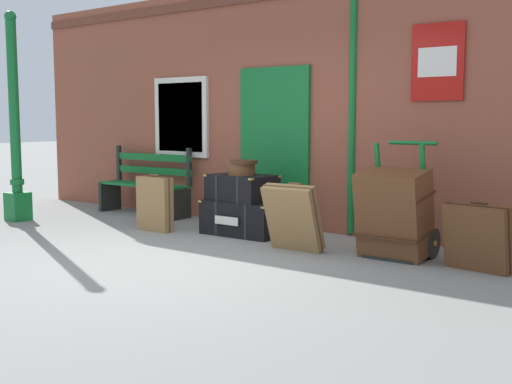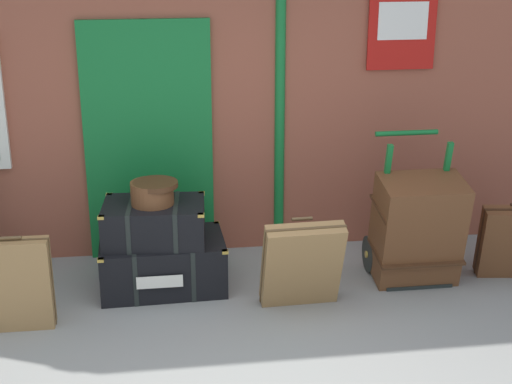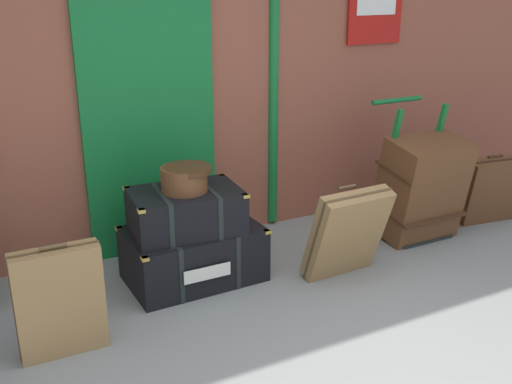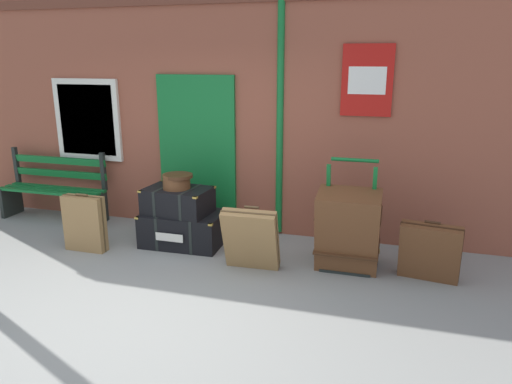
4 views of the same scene
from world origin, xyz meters
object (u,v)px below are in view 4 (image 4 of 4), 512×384
Objects in this scene: suitcase_slate at (251,239)px; suitcase_beige at (430,252)px; porters_trolley at (349,241)px; round_hatbox at (177,180)px; steamer_trunk_middle at (178,201)px; suitcase_brown at (85,223)px; steamer_trunk_base at (184,228)px; platform_bench at (54,189)px; large_brown_trunk at (348,230)px.

suitcase_slate is 1.13× the size of suitcase_beige.
round_hatbox is at bearing -179.82° from porters_trolley.
steamer_trunk_middle is 0.71× the size of porters_trolley.
porters_trolley is 1.63× the size of suitcase_brown.
steamer_trunk_base is 0.64m from round_hatbox.
suitcase_slate is 1.92m from suitcase_beige.
platform_bench is at bearing 174.32° from porters_trolley.
porters_trolley is at bearing -5.68° from platform_bench.
suitcase_brown is at bearing -154.07° from steamer_trunk_base.
steamer_trunk_middle is (2.20, -0.43, 0.14)m from platform_bench.
suitcase_slate is at bearing -26.15° from steamer_trunk_base.
suitcase_slate is (1.11, -0.50, -0.21)m from steamer_trunk_middle.
large_brown_trunk is at bearing 6.05° from suitcase_brown.
large_brown_trunk is at bearing 17.84° from suitcase_slate.
steamer_trunk_middle is at bearing 175.36° from large_brown_trunk.
large_brown_trunk is at bearing 178.11° from suitcase_beige.
porters_trolley is 0.89m from suitcase_beige.
suitcase_brown is (1.18, -0.94, -0.10)m from platform_bench.
platform_bench is 4.36m from porters_trolley.
suitcase_brown reaches higher than suitcase_beige.
steamer_trunk_middle is 0.90× the size of large_brown_trunk.
platform_bench is 1.51m from suitcase_brown.
suitcase_slate is (1.06, -0.52, 0.16)m from steamer_trunk_base.
round_hatbox is (0.00, -0.01, 0.26)m from steamer_trunk_middle.
suitcase_beige is (3.00, -0.20, -0.52)m from round_hatbox.
platform_bench is 2.14× the size of suitcase_slate.
round_hatbox is at bearing 175.51° from large_brown_trunk.
steamer_trunk_base is 1.37× the size of suitcase_slate.
steamer_trunk_base is 1.21× the size of steamer_trunk_middle.
platform_bench reaches higher than large_brown_trunk.
round_hatbox is at bearing 26.15° from suitcase_brown.
steamer_trunk_middle is at bearing 176.15° from suitcase_beige.
porters_trolley is at bearing 166.83° from suitcase_beige.
round_hatbox reaches higher than steamer_trunk_middle.
suitcase_slate is at bearing -170.95° from suitcase_beige.
suitcase_beige is (5.20, -0.63, -0.12)m from platform_bench.
steamer_trunk_middle is at bearing -164.12° from steamer_trunk_base.
round_hatbox reaches higher than suitcase_brown.
steamer_trunk_base is 2.96m from suitcase_beige.
platform_bench reaches higher than steamer_trunk_base.
porters_trolley is (2.08, -0.01, 0.06)m from steamer_trunk_base.
steamer_trunk_middle is 0.26m from round_hatbox.
steamer_trunk_middle is 2.15m from large_brown_trunk.
porters_trolley is at bearing 0.02° from steamer_trunk_middle.
suitcase_beige is (1.89, 0.30, -0.05)m from suitcase_slate.
round_hatbox reaches higher than steamer_trunk_base.
suitcase_brown is at bearing -170.84° from porters_trolley.
porters_trolley is at bearing 90.00° from large_brown_trunk.
round_hatbox reaches higher than suitcase_slate.
platform_bench is 4.38m from large_brown_trunk.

